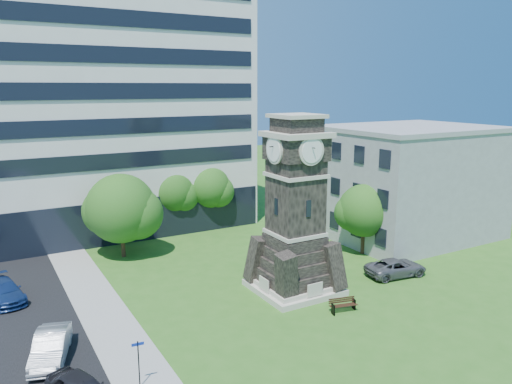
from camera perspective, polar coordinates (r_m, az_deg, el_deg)
ground at (r=32.74m, az=1.89°, el=-13.31°), size 160.00×160.00×0.00m
sidewalk at (r=33.79m, az=-17.09°, el=-12.97°), size 3.00×70.00×0.06m
clock_tower at (r=34.05m, az=4.49°, el=-2.87°), size 5.40×5.40×12.22m
office_tall at (r=52.50m, az=-16.44°, el=11.75°), size 26.20×15.11×28.60m
office_low at (r=49.42m, az=16.97°, el=1.20°), size 15.20×12.20×10.40m
car_street_mid at (r=29.12m, az=-22.41°, el=-16.03°), size 2.81×4.74×1.48m
car_street_north at (r=37.63m, az=-26.86°, el=-10.08°), size 2.77×4.99×1.37m
car_east_lot at (r=39.34m, az=15.69°, el=-8.30°), size 4.97×2.81×1.31m
park_bench at (r=32.78m, az=9.91°, el=-12.53°), size 1.77×0.47×0.91m
street_sign at (r=25.16m, az=-13.28°, el=-18.08°), size 0.58×0.06×2.40m
tree_nw at (r=42.53m, az=-15.06°, el=-2.03°), size 6.32×5.74×7.04m
tree_nc at (r=48.99m, az=-9.60°, el=-0.04°), size 5.00×4.55×6.38m
tree_ne at (r=49.66m, az=-5.35°, el=0.40°), size 4.63×4.21×6.35m
tree_east at (r=42.92m, az=12.32°, el=-2.26°), size 4.90×4.45×6.02m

